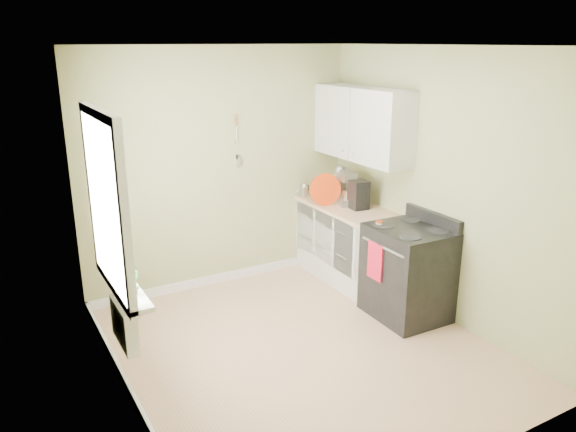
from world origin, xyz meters
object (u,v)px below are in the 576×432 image
stand_mixer (346,188)px  kettle (304,190)px  stove (408,272)px  coffee_maker (358,195)px

stand_mixer → kettle: stand_mixer is taller
stove → stand_mixer: 1.33m
coffee_maker → stand_mixer: bearing=90.3°
stand_mixer → kettle: (-0.27, 0.49, -0.10)m
coffee_maker → kettle: bearing=110.6°
stand_mixer → kettle: size_ratio=2.56×
stove → kettle: kettle is taller
kettle → coffee_maker: coffee_maker is taller
stove → coffee_maker: (0.05, 0.94, 0.58)m
stand_mixer → coffee_maker: (0.00, -0.25, -0.03)m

